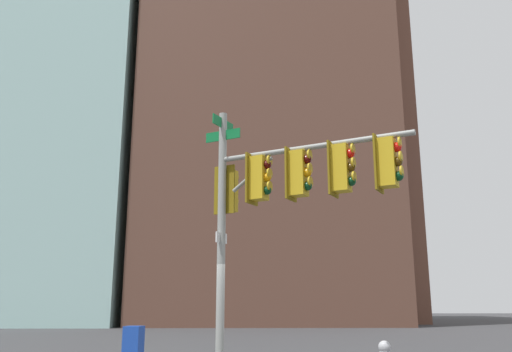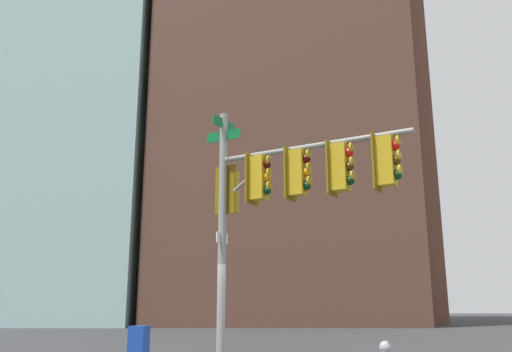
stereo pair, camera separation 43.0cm
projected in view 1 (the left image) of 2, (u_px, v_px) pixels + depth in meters
signal_pole_assembly at (284, 186)px, 11.83m from camera, size 4.37×2.81×6.12m
newspaper_box at (133, 346)px, 14.37m from camera, size 0.51×0.61×1.05m
building_brick_nearside at (282, 107)px, 61.38m from camera, size 23.70×21.86×47.60m
building_brick_midblock at (265, 91)px, 50.78m from camera, size 21.56×14.72×42.82m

